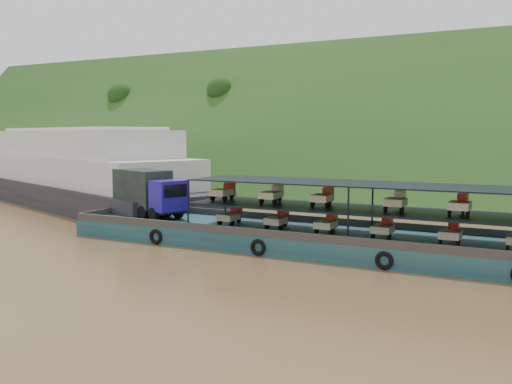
% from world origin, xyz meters
% --- Properties ---
extents(ground, '(160.00, 160.00, 0.00)m').
position_xyz_m(ground, '(0.00, 0.00, 0.00)').
color(ground, brown).
rests_on(ground, ground).
extents(hillside, '(140.00, 39.60, 39.60)m').
position_xyz_m(hillside, '(0.00, 36.00, 0.00)').
color(hillside, '#1A3914').
rests_on(hillside, ground).
extents(cargo_barge, '(35.00, 7.18, 4.82)m').
position_xyz_m(cargo_barge, '(2.51, -0.65, 1.20)').
color(cargo_barge, '#123142').
rests_on(cargo_barge, ground).
extents(passenger_ferry, '(41.89, 23.98, 8.28)m').
position_xyz_m(passenger_ferry, '(-27.35, 10.09, 3.59)').
color(passenger_ferry, black).
rests_on(passenger_ferry, ground).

